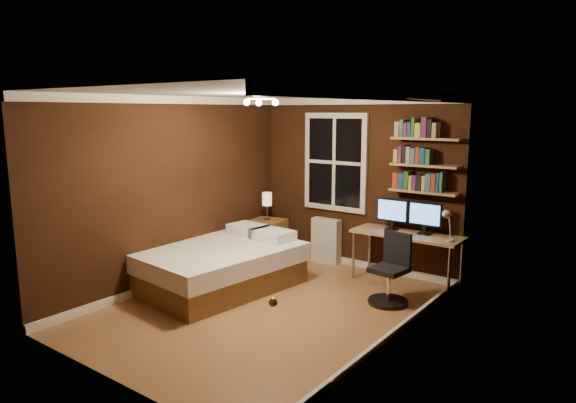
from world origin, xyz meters
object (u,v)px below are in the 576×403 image
Objects in this scene: bed at (220,266)px; office_chair at (390,278)px; radiator at (326,241)px; monitor_right at (425,218)px; nightstand at (267,239)px; desk_lamp at (448,225)px; bedside_lamp at (267,206)px; desk at (407,238)px; monitor_left at (392,214)px.

bed is 2.52× the size of office_chair.
radiator is 1.51× the size of monitor_right.
desk_lamp is (2.84, 0.04, 0.60)m from nightstand.
office_chair is (2.39, -0.59, -0.53)m from bedside_lamp.
desk is at bearing 108.51° from office_chair.
desk is at bearing -7.20° from radiator.
office_chair is at bearing -64.72° from monitor_left.
desk_lamp reaches higher than bedside_lamp.
monitor_right is (2.45, 0.28, 0.60)m from nightstand.
office_chair reaches higher than radiator.
monitor_left is 1.13m from office_chair.
nightstand is at bearing -173.59° from monitor_right.
monitor_left is at bearing 164.11° from desk.
bedside_lamp is 2.52m from office_chair.
desk reaches higher than radiator.
office_chair is at bearing -32.24° from radiator.
nightstand is 2.54m from monitor_right.
desk is 0.39m from monitor_left.
bed is at bearing -134.14° from monitor_left.
office_chair is at bearing -93.81° from monitor_right.
nightstand is at bearing 110.06° from bed.
bed is at bearing -141.27° from monitor_right.
radiator is at bearing 14.00° from nightstand.
desk is 3.22× the size of monitor_left.
bed is 2.21m from office_chair.
bedside_lamp is at bearing 173.80° from office_chair.
monitor_right is (0.21, 0.07, 0.28)m from desk.
bedside_lamp is 0.30× the size of desk.
desk_lamp reaches higher than desk.
desk_lamp is (0.60, -0.16, 0.28)m from desk.
monitor_right is 0.53× the size of office_chair.
monitor_left is (1.98, 0.28, 0.60)m from nightstand.
radiator is 2.09m from desk_lamp.
nightstand is 1.37× the size of monitor_right.
monitor_left is (1.64, 1.69, 0.62)m from bed.
radiator is at bearing 23.71° from bedside_lamp.
radiator is 1.82m from office_chair.
monitor_right is 1.04× the size of desk_lamp.
monitor_right reaches higher than bed.
desk_lamp is at bearing -14.79° from desk.
nightstand is 2.47m from office_chair.
office_chair reaches higher than nightstand.
bedside_lamp is at bearing -174.85° from desk.
nightstand is 1.43× the size of bedside_lamp.
monitor_left reaches higher than radiator.
desk is at bearing -15.89° from monitor_left.
desk_lamp reaches higher than monitor_right.
desk is 1.69× the size of office_chair.
monitor_right reaches higher than bedside_lamp.
monitor_left is (-0.26, 0.07, 0.28)m from desk.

